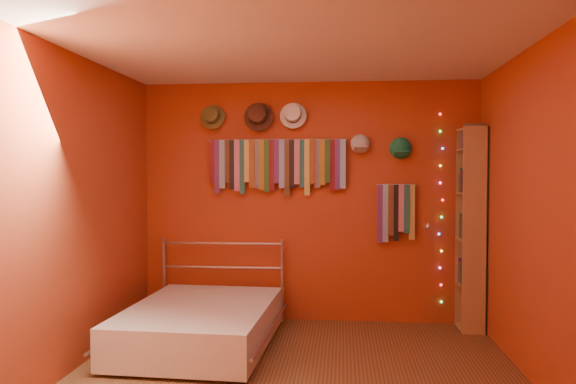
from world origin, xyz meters
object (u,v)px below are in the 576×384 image
(bookshelf, at_px, (475,227))
(bed, at_px, (201,324))
(tie_rack, at_px, (277,163))
(reading_lamp, at_px, (428,227))

(bookshelf, relative_size, bed, 1.11)
(tie_rack, bearing_deg, bed, -121.33)
(bookshelf, height_order, bed, bookshelf)
(bookshelf, xyz_separation_m, bed, (-2.56, -0.78, -0.81))
(bed, bearing_deg, tie_rack, 61.04)
(bookshelf, bearing_deg, bed, -162.95)
(tie_rack, relative_size, bookshelf, 0.72)
(tie_rack, height_order, bed, tie_rack)
(tie_rack, bearing_deg, reading_lamp, -5.46)
(tie_rack, height_order, reading_lamp, tie_rack)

